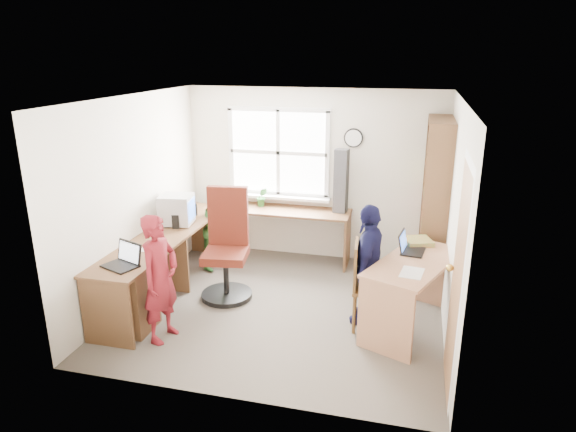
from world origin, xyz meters
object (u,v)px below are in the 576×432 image
Objects in this scene: swivel_chair at (227,251)px; bookshelf at (434,207)px; l_desk at (167,270)px; person_green at (218,229)px; crt_monitor at (177,210)px; potted_plant at (262,197)px; right_desk at (414,280)px; cd_tower at (341,181)px; laptop_left at (124,260)px; wooden_chair at (366,282)px; laptop_right at (409,247)px; person_red at (160,278)px; person_navy at (368,264)px.

bookshelf is at bearing 13.64° from swivel_chair.
l_desk is 3.35m from bookshelf.
l_desk is 1.26m from person_green.
bookshelf is 3.24m from crt_monitor.
right_desk is at bearing -36.56° from potted_plant.
cd_tower is at bearing 45.91° from l_desk.
l_desk is 2.77m from right_desk.
crt_monitor reaches higher than laptop_left.
crt_monitor is 1.36m from laptop_left.
right_desk is 3.05m from crt_monitor.
crt_monitor is 1.31m from potted_plant.
crt_monitor is (-3.17, -0.71, -0.06)m from bookshelf.
wooden_chair is 0.62m from laptop_right.
right_desk is at bearing -154.74° from laptop_right.
bookshelf is 3.44m from person_red.
laptop_right is (-0.27, -1.03, -0.17)m from bookshelf.
person_navy is (2.49, -0.52, -0.27)m from crt_monitor.
wooden_chair is 2.14m from person_red.
person_navy is (-0.41, -0.20, -0.16)m from laptop_right.
laptop_left is (-2.92, -0.78, 0.24)m from right_desk.
right_desk is at bearing -98.72° from bookshelf.
person_red is at bearing 13.88° from laptop_left.
crt_monitor is (-0.21, 0.76, 0.49)m from l_desk.
l_desk is at bearing -108.92° from potted_plant.
swivel_chair reaches higher than person_green.
bookshelf is at bearing 58.46° from wooden_chair.
laptop_right is 0.26× the size of person_red.
cd_tower is 0.65× the size of person_navy.
swivel_chair is 1.35m from potted_plant.
potted_plant is (-2.34, 0.32, -0.11)m from bookshelf.
person_green is (-2.54, 0.81, -0.28)m from laptop_right.
potted_plant is (0.61, 1.79, 0.43)m from l_desk.
wooden_chair is 2.39m from potted_plant.
person_green is (-2.12, 1.14, 0.03)m from wooden_chair.
right_desk is at bearing -48.97° from cd_tower.
laptop_left is at bearing -142.81° from right_desk.
laptop_right is at bearing -9.80° from swivel_chair.
person_navy is at bearing -163.17° from right_desk.
person_red is (-2.00, -0.75, 0.15)m from wooden_chair.
potted_plant is (0.82, 1.02, -0.06)m from crt_monitor.
person_green is (-2.61, 1.06, -0.01)m from right_desk.
person_red is (-1.46, -2.43, -0.51)m from cd_tower.
bookshelf is at bearing 4.12° from crt_monitor.
swivel_chair is 1.75m from wooden_chair.
cd_tower is at bearing 72.70° from laptop_left.
laptop_right is at bearing 128.70° from right_desk.
right_desk is at bearing -61.64° from person_red.
laptop_left is at bearing -107.97° from potted_plant.
person_green is at bearing 83.22° from l_desk.
person_green is (0.31, 1.84, -0.25)m from laptop_left.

